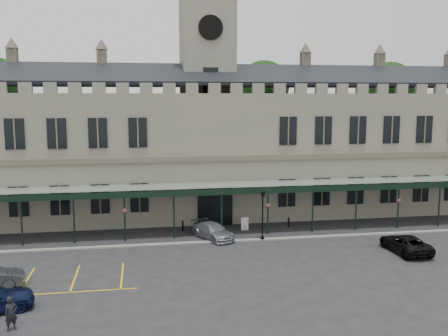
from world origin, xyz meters
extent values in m
plane|color=#232326|center=(0.00, 0.00, 0.00)|extent=(140.00, 140.00, 0.00)
cube|color=#6F6A5C|center=(0.00, 16.00, 6.00)|extent=(60.00, 10.00, 12.00)
cube|color=brown|center=(0.00, 10.82, 6.20)|extent=(60.00, 0.35, 0.50)
cube|color=black|center=(0.00, 13.50, 13.80)|extent=(60.00, 4.77, 2.20)
cube|color=black|center=(0.00, 18.50, 13.80)|extent=(60.00, 4.77, 2.20)
cube|color=black|center=(0.00, 10.90, 1.90)|extent=(3.20, 0.18, 3.80)
cube|color=#6F6A5C|center=(0.00, 16.00, 11.00)|extent=(5.00, 5.00, 22.00)
cylinder|color=silver|center=(0.00, 13.44, 18.00)|extent=(2.20, 0.12, 2.20)
cylinder|color=black|center=(0.00, 13.37, 18.00)|extent=(2.30, 0.04, 2.30)
cube|color=black|center=(0.00, 13.44, 13.00)|extent=(1.40, 0.12, 2.80)
cube|color=#8C9E93|center=(0.00, 9.00, 4.10)|extent=(50.00, 4.00, 0.40)
cube|color=black|center=(0.00, 7.00, 3.85)|extent=(50.00, 0.18, 0.50)
cube|color=gray|center=(0.00, 5.50, 0.06)|extent=(60.00, 0.40, 0.12)
cylinder|color=#332314|center=(8.00, 25.00, 6.00)|extent=(0.70, 0.70, 12.00)
sphere|color=black|center=(8.00, 25.00, 13.00)|extent=(6.00, 6.00, 6.00)
cylinder|color=#332314|center=(24.00, 25.00, 6.00)|extent=(0.70, 0.70, 12.00)
sphere|color=black|center=(24.00, 25.00, 13.00)|extent=(6.00, 6.00, 6.00)
cylinder|color=black|center=(3.10, 5.46, 0.14)|extent=(0.34, 0.34, 0.28)
cylinder|color=black|center=(3.10, 5.46, 1.86)|extent=(0.11, 0.11, 3.73)
cube|color=black|center=(3.10, 5.46, 3.87)|extent=(0.26, 0.26, 0.37)
cone|color=black|center=(3.10, 5.46, 4.19)|extent=(0.41, 0.41, 0.28)
cube|color=orange|center=(13.39, -0.17, 0.02)|extent=(0.38, 0.38, 0.04)
cone|color=orange|center=(13.39, -0.17, 0.35)|extent=(0.44, 0.44, 0.70)
cylinder|color=silver|center=(13.39, -0.17, 0.45)|extent=(0.29, 0.29, 0.10)
cylinder|color=black|center=(2.34, 8.82, 0.24)|extent=(0.06, 0.06, 0.48)
cube|color=silver|center=(2.34, 8.82, 0.57)|extent=(0.67, 0.10, 1.14)
cylinder|color=black|center=(-3.10, 9.41, 0.46)|extent=(0.16, 0.16, 0.92)
cylinder|color=black|center=(6.46, 9.18, 0.44)|extent=(0.16, 0.16, 0.89)
imported|color=gray|center=(-0.84, 6.60, 0.66)|extent=(3.63, 4.86, 1.31)
imported|color=black|center=(13.00, 0.53, 0.67)|extent=(2.39, 4.91, 1.35)
imported|color=black|center=(-13.20, -8.03, 0.88)|extent=(0.77, 0.71, 1.76)
camera|label=1|loc=(-6.59, -33.20, 11.63)|focal=40.00mm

